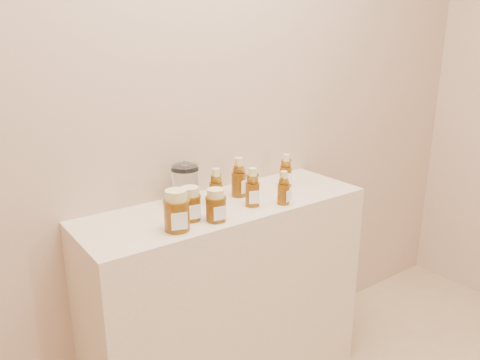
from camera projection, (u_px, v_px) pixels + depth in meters
wall_back at (198, 86)px, 1.90m from camera, size 3.50×0.02×2.70m
display_table at (228, 302)px, 2.01m from camera, size 1.20×0.40×0.90m
bear_bottle_back_left at (216, 184)px, 1.85m from camera, size 0.06×0.06×0.17m
bear_bottle_back_mid at (239, 175)px, 1.94m from camera, size 0.08×0.08×0.19m
bear_bottle_back_right at (286, 168)px, 2.07m from camera, size 0.07×0.07×0.17m
bear_bottle_front_left at (252, 185)px, 1.83m from camera, size 0.08×0.08×0.18m
bear_bottle_front_right at (284, 186)px, 1.85m from camera, size 0.06×0.06×0.15m
honey_jar_left at (177, 210)px, 1.61m from camera, size 0.12×0.12×0.15m
honey_jar_back at (190, 204)px, 1.70m from camera, size 0.09×0.09×0.13m
honey_jar_front at (216, 205)px, 1.69m from camera, size 0.09×0.09×0.12m
glass_canister at (185, 183)px, 1.86m from camera, size 0.12×0.12×0.17m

